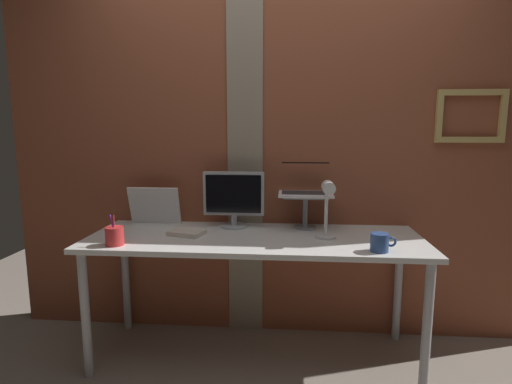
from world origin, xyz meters
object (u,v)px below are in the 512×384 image
at_px(whiteboard_panel, 155,206).
at_px(coffee_mug, 380,242).
at_px(monitor, 234,197).
at_px(desk_lamp, 327,204).
at_px(pen_cup, 115,236).
at_px(laptop, 305,185).

distance_m(whiteboard_panel, coffee_mug, 1.45).
relative_size(monitor, desk_lamp, 1.13).
height_order(pen_cup, coffee_mug, pen_cup).
bearing_deg(pen_cup, laptop, 26.46).
bearing_deg(monitor, pen_cup, -142.40).
distance_m(laptop, coffee_mug, 0.68).
xyz_separation_m(monitor, whiteboard_panel, (-0.54, 0.04, -0.07)).
bearing_deg(desk_lamp, coffee_mug, -35.78).
xyz_separation_m(monitor, pen_cup, (-0.59, -0.46, -0.15)).
relative_size(laptop, whiteboard_panel, 1.00).
distance_m(monitor, pen_cup, 0.76).
height_order(laptop, coffee_mug, laptop).
bearing_deg(pen_cup, coffee_mug, 0.01).
bearing_deg(whiteboard_panel, coffee_mug, -19.97).
relative_size(monitor, whiteboard_panel, 1.16).
height_order(monitor, laptop, laptop).
xyz_separation_m(laptop, desk_lamp, (0.11, -0.34, -0.06)).
height_order(laptop, whiteboard_panel, laptop).
distance_m(monitor, coffee_mug, 0.96).
bearing_deg(whiteboard_panel, laptop, 1.66).
xyz_separation_m(monitor, coffee_mug, (0.83, -0.46, -0.15)).
bearing_deg(monitor, laptop, 8.16).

